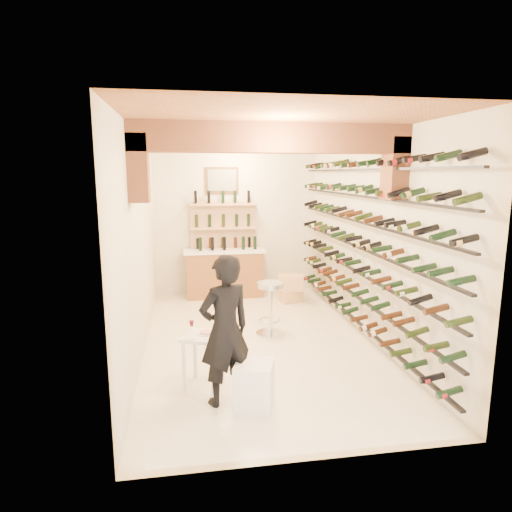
{
  "coord_description": "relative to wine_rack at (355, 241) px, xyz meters",
  "views": [
    {
      "loc": [
        -1.1,
        -6.5,
        2.59
      ],
      "look_at": [
        0.0,
        0.3,
        1.3
      ],
      "focal_mm": 30.95,
      "sensor_mm": 36.0,
      "label": 1
    }
  ],
  "objects": [
    {
      "name": "ground",
      "position": [
        -1.53,
        0.0,
        -1.55
      ],
      "size": [
        6.0,
        6.0,
        0.0
      ],
      "primitive_type": "plane",
      "color": "white",
      "rests_on": "ground"
    },
    {
      "name": "room_shell",
      "position": [
        -1.53,
        -0.26,
        0.7
      ],
      "size": [
        3.52,
        6.02,
        3.21
      ],
      "color": "beige",
      "rests_on": "ground"
    },
    {
      "name": "wine_rack",
      "position": [
        0.0,
        0.0,
        0.0
      ],
      "size": [
        0.32,
        5.7,
        2.56
      ],
      "color": "black",
      "rests_on": "ground"
    },
    {
      "name": "back_counter",
      "position": [
        -1.83,
        2.65,
        -1.02
      ],
      "size": [
        1.7,
        0.62,
        1.29
      ],
      "color": "#925C2D",
      "rests_on": "ground"
    },
    {
      "name": "back_shelving",
      "position": [
        -1.83,
        2.89,
        -0.38
      ],
      "size": [
        1.4,
        0.31,
        2.73
      ],
      "color": "tan",
      "rests_on": "ground"
    },
    {
      "name": "tasting_table",
      "position": [
        -2.46,
        -1.37,
        -1.01
      ],
      "size": [
        0.6,
        0.6,
        0.8
      ],
      "rotation": [
        0.0,
        0.0,
        -0.39
      ],
      "color": "white",
      "rests_on": "ground"
    },
    {
      "name": "white_stool",
      "position": [
        -1.92,
        -1.95,
        -1.29
      ],
      "size": [
        0.52,
        0.52,
        0.52
      ],
      "primitive_type": "cube",
      "rotation": [
        0.0,
        0.0,
        -0.32
      ],
      "color": "white",
      "rests_on": "ground"
    },
    {
      "name": "person",
      "position": [
        -2.22,
        -1.81,
        -0.68
      ],
      "size": [
        0.75,
        0.64,
        1.73
      ],
      "primitive_type": "imported",
      "rotation": [
        0.0,
        0.0,
        3.57
      ],
      "color": "black",
      "rests_on": "ground"
    },
    {
      "name": "chrome_barstool",
      "position": [
        -1.32,
        0.23,
        -1.04
      ],
      "size": [
        0.45,
        0.45,
        0.87
      ],
      "rotation": [
        0.0,
        0.0,
        0.24
      ],
      "color": "silver",
      "rests_on": "ground"
    },
    {
      "name": "crate_lower",
      "position": [
        -0.54,
        2.0,
        -1.42
      ],
      "size": [
        0.5,
        0.41,
        0.26
      ],
      "primitive_type": "cube",
      "rotation": [
        0.0,
        0.0,
        0.27
      ],
      "color": "tan",
      "rests_on": "ground"
    },
    {
      "name": "crate_upper",
      "position": [
        -0.54,
        2.0,
        -1.14
      ],
      "size": [
        0.6,
        0.49,
        0.3
      ],
      "primitive_type": "cube",
      "rotation": [
        0.0,
        0.0,
        -0.28
      ],
      "color": "tan",
      "rests_on": "crate_lower"
    }
  ]
}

